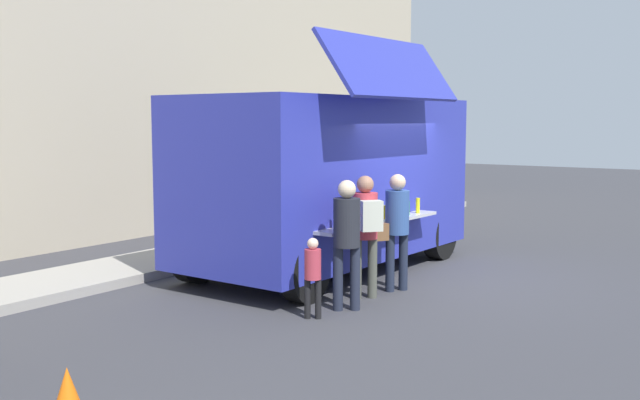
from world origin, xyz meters
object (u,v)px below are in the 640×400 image
food_truck_main (329,177)px  customer_rear_waiting (347,233)px  traffic_cone_orange (68,400)px  customer_front_ordering (396,222)px  customer_mid_with_backpack (366,224)px  trash_bin (336,212)px  child_near_queue (313,271)px

food_truck_main → customer_rear_waiting: size_ratio=3.15×
traffic_cone_orange → customer_front_ordering: 6.02m
traffic_cone_orange → customer_mid_with_backpack: customer_mid_with_backpack is taller
trash_bin → child_near_queue: (-6.45, -3.89, 0.18)m
food_truck_main → customer_rear_waiting: bearing=-139.1°
food_truck_main → child_near_queue: bearing=-148.0°
traffic_cone_orange → trash_bin: 11.27m
food_truck_main → trash_bin: size_ratio=6.13×
customer_rear_waiting → food_truck_main: bearing=-0.6°
food_truck_main → customer_mid_with_backpack: size_ratio=3.14×
customer_front_ordering → child_near_queue: bearing=116.1°
traffic_cone_orange → food_truck_main: bearing=16.1°
food_truck_main → child_near_queue: size_ratio=5.26×
traffic_cone_orange → trash_bin: bearing=22.2°
customer_rear_waiting → traffic_cone_orange: bearing=143.1°
customer_mid_with_backpack → traffic_cone_orange: bearing=134.6°
trash_bin → traffic_cone_orange: bearing=-157.8°
customer_rear_waiting → child_near_queue: size_ratio=1.67×
traffic_cone_orange → customer_rear_waiting: customer_rear_waiting is taller
traffic_cone_orange → customer_rear_waiting: (4.59, 0.23, 0.78)m
trash_bin → customer_front_ordering: bearing=-138.1°
trash_bin → customer_front_ordering: customer_front_ordering is taller
customer_mid_with_backpack → customer_rear_waiting: size_ratio=1.00×
customer_mid_with_backpack → food_truck_main: bearing=-0.6°
traffic_cone_orange → child_near_queue: (3.99, 0.36, 0.36)m
food_truck_main → customer_rear_waiting: food_truck_main is taller
food_truck_main → child_near_queue: 3.26m
food_truck_main → customer_mid_with_backpack: food_truck_main is taller
trash_bin → customer_mid_with_backpack: bearing=-142.9°
trash_bin → customer_rear_waiting: customer_rear_waiting is taller
customer_mid_with_backpack → child_near_queue: (-1.30, 0.01, -0.45)m
customer_rear_waiting → child_near_queue: 0.75m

